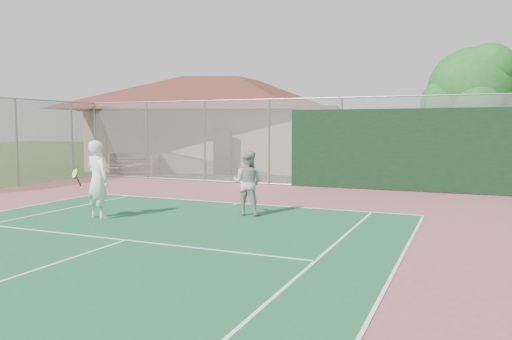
{
  "coord_description": "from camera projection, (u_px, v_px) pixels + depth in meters",
  "views": [
    {
      "loc": [
        6.56,
        -1.96,
        2.39
      ],
      "look_at": [
        1.35,
        10.16,
        1.24
      ],
      "focal_mm": 35.0,
      "sensor_mm": 36.0,
      "label": 1
    }
  ],
  "objects": [
    {
      "name": "side_fence_left",
      "position": [
        17.0,
        143.0,
        19.8
      ],
      "size": [
        0.08,
        9.0,
        3.5
      ],
      "color": "gray",
      "rests_on": "ground"
    },
    {
      "name": "player_grey_back",
      "position": [
        248.0,
        184.0,
        13.38
      ],
      "size": [
        0.88,
        0.71,
        1.73
      ],
      "rotation": [
        0.0,
        0.0,
        3.21
      ],
      "color": "#A4A6A9",
      "rests_on": "ground"
    },
    {
      "name": "back_fence",
      "position": [
        344.0,
        145.0,
        19.15
      ],
      "size": [
        20.08,
        0.11,
        3.53
      ],
      "color": "gray",
      "rests_on": "ground"
    },
    {
      "name": "clubhouse",
      "position": [
        223.0,
        114.0,
        29.14
      ],
      "size": [
        15.93,
        12.28,
        6.15
      ],
      "rotation": [
        0.0,
        0.0,
        0.21
      ],
      "color": "tan",
      "rests_on": "ground"
    },
    {
      "name": "player_white_front",
      "position": [
        97.0,
        180.0,
        12.84
      ],
      "size": [
        1.08,
        0.8,
        2.02
      ],
      "rotation": [
        0.0,
        0.0,
        2.92
      ],
      "color": "white",
      "rests_on": "ground"
    },
    {
      "name": "tree",
      "position": [
        473.0,
        93.0,
        20.75
      ],
      "size": [
        4.13,
        3.92,
        5.76
      ],
      "color": "#3C2415",
      "rests_on": "ground"
    },
    {
      "name": "bleachers",
      "position": [
        135.0,
        163.0,
        25.39
      ],
      "size": [
        3.14,
        2.33,
        1.01
      ],
      "rotation": [
        0.0,
        0.0,
        0.32
      ],
      "color": "#A83026",
      "rests_on": "ground"
    }
  ]
}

